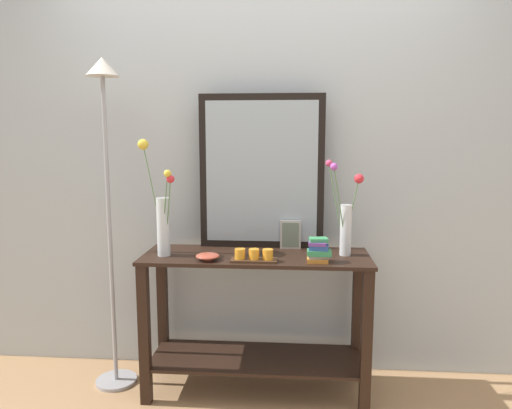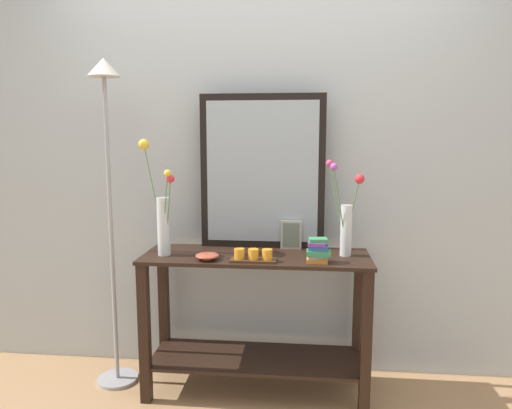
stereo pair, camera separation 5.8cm
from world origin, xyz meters
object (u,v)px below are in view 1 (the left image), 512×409
at_px(mirror_leaning, 262,172).
at_px(book_stack, 318,251).
at_px(vase_right, 346,219).
at_px(floor_lamp, 107,170).
at_px(console_table, 256,310).
at_px(decorative_bowl, 208,256).
at_px(candle_tray, 254,256).
at_px(tall_vase_left, 162,215).
at_px(picture_frame_small, 290,235).

bearing_deg(mirror_leaning, book_stack, -44.73).
bearing_deg(vase_right, floor_lamp, -179.20).
bearing_deg(console_table, mirror_leaning, 84.45).
xyz_separation_m(decorative_bowl, floor_lamp, (-0.60, 0.15, 0.44)).
bearing_deg(decorative_bowl, floor_lamp, 165.45).
height_order(candle_tray, book_stack, book_stack).
relative_size(mirror_leaning, decorative_bowl, 7.04).
bearing_deg(floor_lamp, decorative_bowl, -14.55).
distance_m(vase_right, decorative_bowl, 0.79).
distance_m(tall_vase_left, picture_frame_small, 0.75).
bearing_deg(vase_right, book_stack, -133.33).
relative_size(tall_vase_left, picture_frame_small, 3.79).
distance_m(mirror_leaning, tall_vase_left, 0.63).
relative_size(vase_right, decorative_bowl, 4.11).
bearing_deg(candle_tray, vase_right, 19.63).
height_order(mirror_leaning, decorative_bowl, mirror_leaning).
bearing_deg(tall_vase_left, candle_tray, -9.35).
xyz_separation_m(picture_frame_small, decorative_bowl, (-0.44, -0.29, -0.06)).
height_order(mirror_leaning, floor_lamp, floor_lamp).
bearing_deg(book_stack, candle_tray, -178.31).
bearing_deg(book_stack, mirror_leaning, 135.27).
height_order(tall_vase_left, floor_lamp, floor_lamp).
bearing_deg(vase_right, picture_frame_small, 159.09).
relative_size(picture_frame_small, decorative_bowl, 1.32).
bearing_deg(mirror_leaning, console_table, -95.55).
distance_m(console_table, mirror_leaning, 0.80).
distance_m(tall_vase_left, candle_tray, 0.56).
relative_size(tall_vase_left, floor_lamp, 0.34).
xyz_separation_m(picture_frame_small, book_stack, (0.15, -0.28, -0.03)).
bearing_deg(book_stack, vase_right, 46.67).
bearing_deg(picture_frame_small, console_table, -141.13).
distance_m(decorative_bowl, book_stack, 0.59).
bearing_deg(book_stack, picture_frame_small, 117.44).
height_order(picture_frame_small, decorative_bowl, picture_frame_small).
xyz_separation_m(tall_vase_left, candle_tray, (0.52, -0.08, -0.20)).
xyz_separation_m(vase_right, picture_frame_small, (-0.31, 0.12, -0.12)).
height_order(mirror_leaning, picture_frame_small, mirror_leaning).
relative_size(picture_frame_small, book_stack, 1.31).
xyz_separation_m(console_table, mirror_leaning, (0.02, 0.19, 0.77)).
height_order(vase_right, floor_lamp, floor_lamp).
bearing_deg(floor_lamp, vase_right, 0.80).
relative_size(candle_tray, decorative_bowl, 1.91).
distance_m(vase_right, candle_tray, 0.56).
height_order(console_table, book_stack, book_stack).
bearing_deg(floor_lamp, console_table, -1.27).
relative_size(console_table, vase_right, 2.41).
distance_m(mirror_leaning, candle_tray, 0.53).
relative_size(tall_vase_left, vase_right, 1.22).
distance_m(picture_frame_small, floor_lamp, 1.11).
distance_m(mirror_leaning, book_stack, 0.60).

